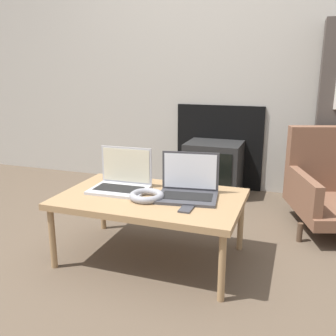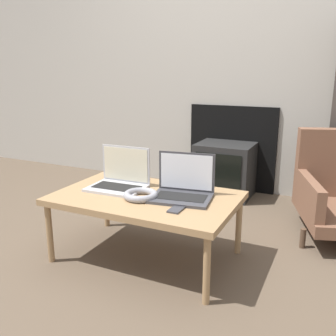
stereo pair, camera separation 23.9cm
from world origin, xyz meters
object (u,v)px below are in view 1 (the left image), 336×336
(phone, at_px, (187,208))
(tv, at_px, (213,168))
(laptop_left, at_px, (122,180))
(headphones, at_px, (146,196))
(laptop_right, at_px, (188,188))

(phone, xyz_separation_m, tv, (-0.18, 1.43, -0.16))
(laptop_left, height_order, phone, laptop_left)
(tv, bearing_deg, phone, -82.86)
(laptop_left, xyz_separation_m, phone, (0.47, -0.19, -0.05))
(headphones, bearing_deg, phone, -14.04)
(headphones, height_order, phone, headphones)
(phone, relative_size, tv, 0.29)
(laptop_left, xyz_separation_m, laptop_right, (0.42, -0.00, 0.00))
(phone, distance_m, tv, 1.45)
(tv, bearing_deg, laptop_right, -84.08)
(laptop_left, bearing_deg, tv, 74.87)
(laptop_right, bearing_deg, laptop_left, 171.44)
(headphones, relative_size, phone, 1.38)
(laptop_right, distance_m, headphones, 0.24)
(laptop_right, xyz_separation_m, headphones, (-0.21, -0.12, -0.03))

